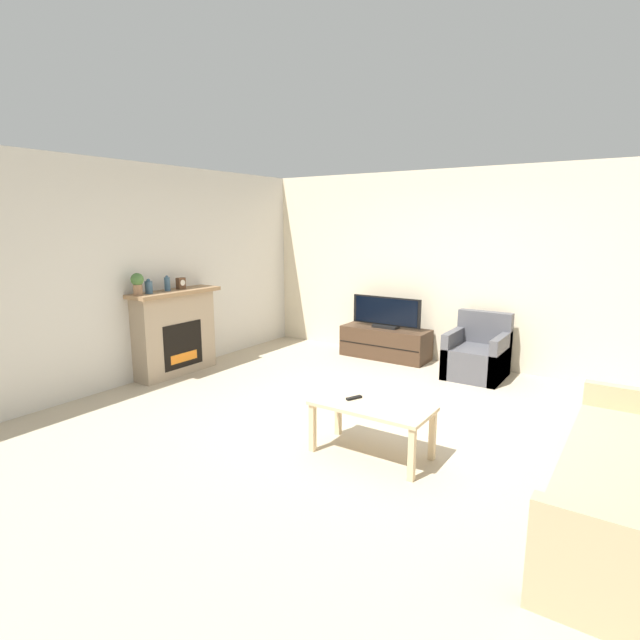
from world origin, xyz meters
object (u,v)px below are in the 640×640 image
object	(u,v)px
remote	(354,398)
mantel_vase_centre_left	(167,284)
tv	(386,314)
armchair	(477,356)
fireplace	(175,331)
tv_stand	(385,343)
mantel_vase_left	(149,287)
coffee_table	(372,412)
mantel_clock	(181,283)
potted_plant	(137,283)

from	to	relation	value
remote	mantel_vase_centre_left	bearing A→B (deg)	-165.91
tv	armchair	distance (m)	1.47
fireplace	tv_stand	size ratio (longest dim) A/B	0.97
mantel_vase_left	coffee_table	xyz separation A→B (m)	(3.26, -0.30, -0.81)
fireplace	mantel_vase_centre_left	bearing A→B (deg)	-79.93
mantel_clock	tv	distance (m)	2.92
mantel_vase_centre_left	coffee_table	world-z (taller)	mantel_vase_centre_left
mantel_clock	armchair	size ratio (longest dim) A/B	0.18
mantel_vase_left	remote	world-z (taller)	mantel_vase_left
remote	coffee_table	bearing A→B (deg)	16.41
tv_stand	armchair	world-z (taller)	armchair
fireplace	potted_plant	xyz separation A→B (m)	(0.02, -0.53, 0.70)
mantel_clock	fireplace	bearing A→B (deg)	-97.93
coffee_table	armchair	bearing A→B (deg)	88.30
mantel_vase_left	potted_plant	size ratio (longest dim) A/B	0.69
tv_stand	mantel_clock	bearing A→B (deg)	-132.30
fireplace	mantel_vase_left	distance (m)	0.74
potted_plant	remote	distance (m)	3.18
armchair	tv_stand	bearing A→B (deg)	173.02
fireplace	mantel_vase_centre_left	world-z (taller)	mantel_vase_centre_left
mantel_vase_centre_left	potted_plant	size ratio (longest dim) A/B	0.75
fireplace	mantel_vase_left	bearing A→B (deg)	-87.46
fireplace	coffee_table	world-z (taller)	fireplace
mantel_vase_left	coffee_table	size ratio (longest dim) A/B	0.18
tv_stand	fireplace	bearing A→B (deg)	-130.93
remote	fireplace	bearing A→B (deg)	-167.54
armchair	remote	world-z (taller)	armchair
coffee_table	tv_stand	bearing A→B (deg)	114.30
mantel_clock	coffee_table	bearing A→B (deg)	-13.86
remote	mantel_clock	bearing A→B (deg)	-169.83
potted_plant	mantel_vase_left	bearing A→B (deg)	90.00
mantel_vase_centre_left	coffee_table	distance (m)	3.41
potted_plant	coffee_table	xyz separation A→B (m)	(3.26, -0.15, -0.87)
coffee_table	fireplace	bearing A→B (deg)	168.30
potted_plant	mantel_vase_centre_left	bearing A→B (deg)	90.00
tv_stand	coffee_table	bearing A→B (deg)	-65.70
coffee_table	remote	distance (m)	0.21
armchair	remote	distance (m)	2.75
mantel_clock	tv_stand	bearing A→B (deg)	47.70
remote	tv	bearing A→B (deg)	135.72
mantel_vase_centre_left	mantel_clock	xyz separation A→B (m)	(0.00, 0.22, -0.02)
coffee_table	potted_plant	bearing A→B (deg)	177.44
potted_plant	remote	bearing A→B (deg)	-2.22
mantel_vase_centre_left	mantel_vase_left	bearing A→B (deg)	-90.00
fireplace	mantel_vase_left	size ratio (longest dim) A/B	6.84
mantel_vase_centre_left	tv_stand	xyz separation A→B (m)	(1.94, 2.35, -0.99)
mantel_clock	tv_stand	size ratio (longest dim) A/B	0.12
armchair	remote	xyz separation A→B (m)	(-0.27, -2.73, 0.20)
potted_plant	armchair	world-z (taller)	potted_plant
tv_stand	mantel_vase_centre_left	bearing A→B (deg)	-129.53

